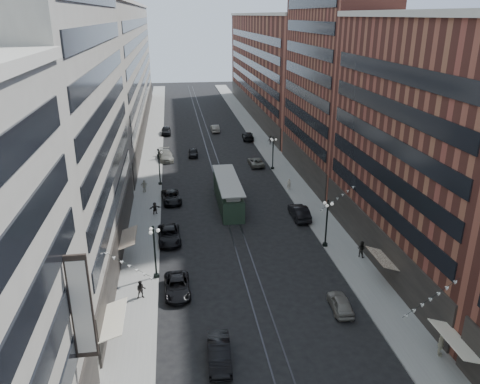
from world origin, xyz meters
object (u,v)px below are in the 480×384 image
lamppost_se_far (327,222)px  car_14 (215,128)px  lamppost_sw_mid (159,166)px  pedestrian_8 (289,184)px  pedestrian_2 (141,290)px  pedestrian_5 (155,208)px  pedestrian_extra_0 (158,154)px  car_12 (248,136)px  car_extra_0 (169,235)px  lamppost_se_mid (273,152)px  pedestrian_4 (441,344)px  car_2 (177,286)px  car_9 (166,131)px  car_13 (193,153)px  car_7 (171,197)px  car_11 (256,162)px  car_5 (219,353)px  pedestrian_9 (270,140)px  pedestrian_7 (361,249)px  car_10 (299,212)px  lamppost_sw_far (155,250)px  car_4 (340,303)px  car_8 (166,155)px  pedestrian_6 (144,186)px

lamppost_se_far → car_14: size_ratio=1.16×
lamppost_sw_mid → pedestrian_8: 19.47m
pedestrian_2 → pedestrian_5: pedestrian_2 is taller
pedestrian_extra_0 → car_12: bearing=-100.8°
lamppost_sw_mid → car_extra_0: 19.27m
car_12 → car_extra_0: (-16.25, -44.39, -0.03)m
lamppost_se_mid → pedestrian_4: bearing=-86.4°
car_2 → car_9: (-1.17, 62.10, 0.15)m
lamppost_se_far → lamppost_se_mid: bearing=90.0°
lamppost_se_far → car_13: (-12.68, 37.71, -2.39)m
pedestrian_4 → car_7: bearing=54.7°
pedestrian_8 → car_11: bearing=-73.5°
lamppost_se_far → car_9: lamppost_se_far is taller
car_5 → pedestrian_9: pedestrian_9 is taller
pedestrian_4 → car_14: bearing=32.4°
car_11 → pedestrian_7: 33.95m
pedestrian_2 → pedestrian_9: bearing=60.4°
pedestrian_5 → pedestrian_9: size_ratio=0.93×
pedestrian_2 → car_10: pedestrian_2 is taller
pedestrian_2 → pedestrian_7: pedestrian_7 is taller
lamppost_sw_far → pedestrian_2: 4.23m
lamppost_se_far → pedestrian_4: (2.95, -18.46, -1.98)m
car_4 → car_13: 50.41m
lamppost_se_mid → car_13: (-12.68, 9.71, -2.39)m
pedestrian_7 → lamppost_sw_far: bearing=51.3°
car_9 → car_7: bearing=-88.4°
lamppost_sw_mid → pedestrian_8: (18.76, -4.76, -2.14)m
lamppost_se_mid → car_14: (-6.94, 28.18, -2.31)m
lamppost_sw_far → pedestrian_4: lamppost_sw_far is taller
pedestrian_9 → car_11: bearing=-108.8°
lamppost_se_far → car_8: size_ratio=0.96×
lamppost_se_far → pedestrian_8: size_ratio=3.43×
pedestrian_5 → pedestrian_extra_0: pedestrian_extra_0 is taller
car_2 → car_8: (-1.17, 43.07, 0.13)m
pedestrian_5 → pedestrian_extra_0: size_ratio=0.84×
car_13 → car_14: 19.34m
car_2 → pedestrian_4: bearing=-32.0°
car_14 → car_extra_0: bearing=78.0°
pedestrian_5 → pedestrian_extra_0: (-0.00, 24.70, 0.16)m
pedestrian_4 → lamppost_se_mid: bearing=28.5°
car_11 → car_extra_0: size_ratio=0.92×
pedestrian_6 → pedestrian_5: bearing=117.8°
car_5 → car_14: size_ratio=1.00×
lamppost_sw_mid → car_11: lamppost_sw_mid is taller
pedestrian_9 → pedestrian_extra_0: pedestrian_extra_0 is taller
lamppost_sw_mid → pedestrian_9: (21.25, 20.48, -2.09)m
car_4 → car_13: car_13 is taller
pedestrian_2 → car_13: pedestrian_2 is taller
car_13 → pedestrian_6: size_ratio=2.26×
car_4 → car_5: size_ratio=0.85×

